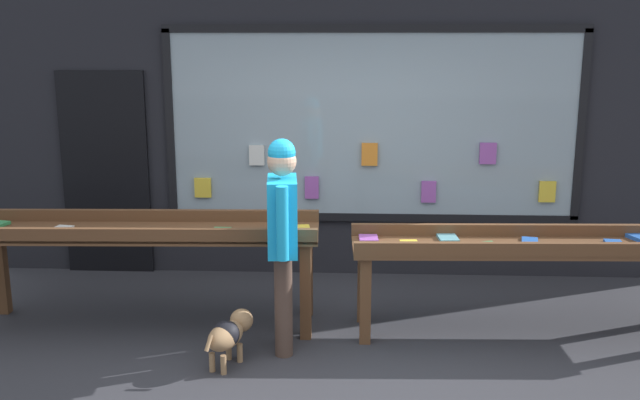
{
  "coord_description": "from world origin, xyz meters",
  "views": [
    {
      "loc": [
        0.15,
        -4.84,
        2.42
      ],
      "look_at": [
        -0.12,
        0.64,
        1.17
      ],
      "focal_mm": 40.0,
      "sensor_mm": 36.0,
      "label": 1
    }
  ],
  "objects_px": {
    "display_table_left": "(144,239)",
    "small_dog": "(228,333)",
    "display_table_right": "(530,252)",
    "person_browsing": "(283,230)"
  },
  "relations": [
    {
      "from": "display_table_left",
      "to": "small_dog",
      "type": "distance_m",
      "value": 1.22
    },
    {
      "from": "display_table_left",
      "to": "display_table_right",
      "type": "relative_size",
      "value": 1.0
    },
    {
      "from": "small_dog",
      "to": "display_table_left",
      "type": "bearing_deg",
      "value": 71.6
    },
    {
      "from": "display_table_right",
      "to": "small_dog",
      "type": "height_order",
      "value": "display_table_right"
    },
    {
      "from": "person_browsing",
      "to": "display_table_right",
      "type": "bearing_deg",
      "value": -82.65
    },
    {
      "from": "display_table_left",
      "to": "person_browsing",
      "type": "xyz_separation_m",
      "value": [
        1.22,
        -0.46,
        0.22
      ]
    },
    {
      "from": "display_table_right",
      "to": "small_dog",
      "type": "xyz_separation_m",
      "value": [
        -2.38,
        -0.73,
        -0.45
      ]
    },
    {
      "from": "display_table_left",
      "to": "person_browsing",
      "type": "relative_size",
      "value": 1.74
    },
    {
      "from": "display_table_right",
      "to": "person_browsing",
      "type": "distance_m",
      "value": 2.06
    },
    {
      "from": "display_table_left",
      "to": "person_browsing",
      "type": "distance_m",
      "value": 1.32
    }
  ]
}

